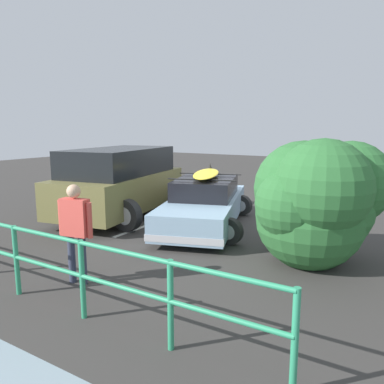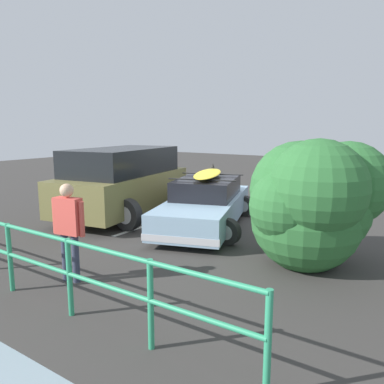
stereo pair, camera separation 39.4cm
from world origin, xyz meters
name	(u,v)px [view 1 (the left image)]	position (x,y,z in m)	size (l,w,h in m)	color
ground_plane	(214,221)	(0.00, 0.00, -0.01)	(44.00, 44.00, 0.02)	#383533
parking_stripe	(163,219)	(1.20, 0.61, 0.00)	(3.86, 0.12, 0.00)	silver
sedan_car	(205,203)	(-0.04, 0.57, 0.57)	(2.93, 4.63, 1.47)	#8CADC6
suv_car	(120,182)	(2.46, 0.87, 0.96)	(3.12, 4.60, 1.87)	brown
person_bystander	(75,225)	(-0.05, 4.69, 0.95)	(0.61, 0.25, 1.58)	#33384C
bush_near_left	(315,199)	(-2.99, 1.82, 1.17)	(2.35, 2.32, 2.36)	brown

